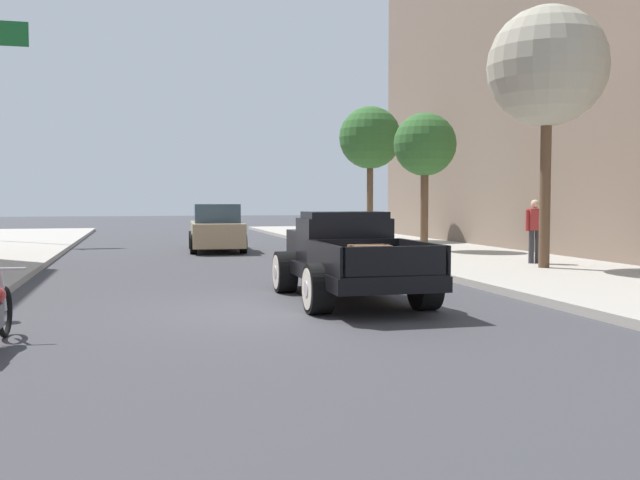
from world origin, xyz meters
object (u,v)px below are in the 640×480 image
Objects in this scene: pedestrian_sidewalk_right at (535,227)px; street_tree_third at (370,138)px; car_background_tan at (216,229)px; street_tree_nearest at (547,68)px; hotrod_truck_black at (345,257)px; street_tree_second at (425,146)px.

street_tree_third is at bearing 93.55° from pedestrian_sidewalk_right.
street_tree_nearest is at bearing -54.54° from car_background_tan.
pedestrian_sidewalk_right is 0.26× the size of street_tree_nearest.
hotrod_truck_black is 16.82m from street_tree_third.
street_tree_second is at bearing 93.72° from street_tree_nearest.
hotrod_truck_black is 7.84m from street_tree_nearest.
street_tree_nearest is at bearing -88.67° from street_tree_third.
street_tree_second reaches higher than car_background_tan.
car_background_tan is 11.24m from pedestrian_sidewalk_right.
car_background_tan is 0.70× the size of street_tree_nearest.
street_tree_third is (0.13, 6.03, 0.74)m from street_tree_second.
hotrod_truck_black is 1.13× the size of car_background_tan.
hotrod_truck_black is 12.67m from car_background_tan.
street_tree_second is (6.46, -3.21, 2.80)m from car_background_tan.
street_tree_second is 6.07m from street_tree_third.
car_background_tan is 7.74m from street_tree_second.
street_tree_nearest is 1.40× the size of street_tree_second.
street_tree_second is 0.82× the size of street_tree_third.
hotrod_truck_black is at bearing -147.15° from pedestrian_sidewalk_right.
hotrod_truck_black is at bearing -153.33° from street_tree_nearest.
street_tree_nearest reaches higher than hotrod_truck_black.
street_tree_second is at bearing -26.42° from car_background_tan.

